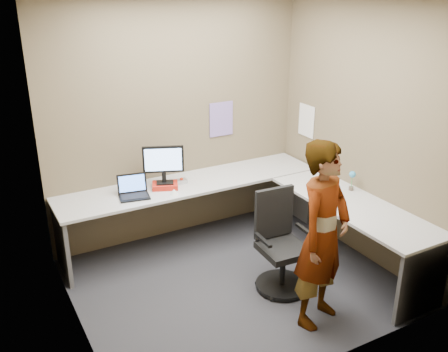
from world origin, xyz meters
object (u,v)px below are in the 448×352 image
monitor (163,161)px  person (323,235)px  desk (253,205)px  office_chair (280,250)px

monitor → person: size_ratio=0.25×
desk → person: size_ratio=1.81×
office_chair → person: (0.01, -0.58, 0.43)m
office_chair → desk: bearing=86.2°
office_chair → person: size_ratio=0.58×
monitor → desk: bearing=-16.3°
monitor → person: bearing=-47.5°
desk → monitor: size_ratio=7.24×
office_chair → monitor: bearing=122.1°
desk → office_chair: (-0.08, -0.63, -0.19)m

